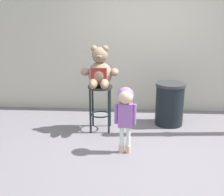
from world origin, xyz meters
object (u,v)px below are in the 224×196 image
at_px(bar_stool_with_teddy, 100,98).
at_px(teddy_bear, 100,71).
at_px(child_walking, 125,106).
at_px(trash_bin, 170,104).

bearing_deg(bar_stool_with_teddy, teddy_bear, -90.00).
height_order(child_walking, trash_bin, child_walking).
bearing_deg(child_walking, bar_stool_with_teddy, -87.65).
distance_m(teddy_bear, trash_bin, 1.37).
distance_m(bar_stool_with_teddy, teddy_bear, 0.46).
height_order(bar_stool_with_teddy, trash_bin, bar_stool_with_teddy).
bearing_deg(bar_stool_with_teddy, trash_bin, 14.50).
bearing_deg(trash_bin, child_walking, -124.26).
relative_size(child_walking, trash_bin, 1.26).
relative_size(bar_stool_with_teddy, child_walking, 0.81).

